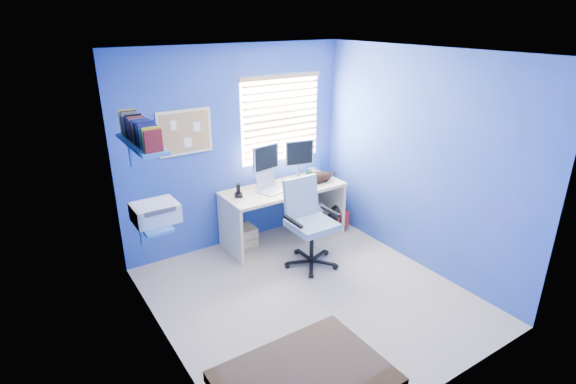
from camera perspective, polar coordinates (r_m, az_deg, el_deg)
floor at (r=4.94m, az=2.75°, el=-13.05°), size 3.00×3.20×0.00m
ceiling at (r=4.07m, az=3.40°, el=17.28°), size 3.00×3.20×0.00m
wall_back at (r=5.65m, az=-6.60°, el=5.51°), size 3.00×0.01×2.50m
wall_front at (r=3.32m, az=19.66°, el=-7.76°), size 3.00×0.01×2.50m
wall_left at (r=3.73m, az=-15.99°, el=-3.95°), size 0.01×3.20×2.50m
wall_right at (r=5.33m, az=16.23°, el=3.78°), size 0.01×3.20×2.50m
desk at (r=5.89m, az=-0.57°, el=-2.78°), size 1.59×0.65×0.74m
laptop at (r=5.59m, az=-1.94°, el=1.15°), size 0.40×0.35×0.22m
monitor_left at (r=5.77m, az=-2.90°, el=3.48°), size 0.41×0.19×0.54m
monitor_right at (r=5.96m, az=1.33°, el=4.12°), size 0.42×0.20×0.54m
phone at (r=5.46m, az=-6.33°, el=0.24°), size 0.12×0.13×0.17m
mug at (r=6.08m, az=2.66°, el=2.27°), size 0.10×0.09×0.10m
cd_spindle at (r=6.27m, az=3.04°, el=2.71°), size 0.13×0.13×0.07m
cat at (r=5.92m, az=3.82°, el=1.89°), size 0.40×0.21×0.14m
tower_pc at (r=6.18m, az=2.34°, el=-3.06°), size 0.26×0.47×0.45m
drawer_boxes at (r=5.84m, az=-5.94°, el=-5.72°), size 0.35×0.28×0.27m
yellow_book at (r=6.00m, az=2.34°, el=-4.94°), size 0.03×0.17×0.24m
backpack at (r=6.27m, az=6.40°, el=-3.18°), size 0.35×0.28×0.38m
office_chair at (r=5.34m, az=2.71°, el=-5.32°), size 0.61×0.61×1.04m
window_blinds at (r=5.86m, az=-0.84°, el=9.27°), size 1.15×0.05×1.10m
corkboard at (r=5.30m, az=-12.95°, el=7.40°), size 0.64×0.02×0.52m
wall_shelves at (r=4.37m, az=-17.48°, el=2.31°), size 0.42×0.90×1.05m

